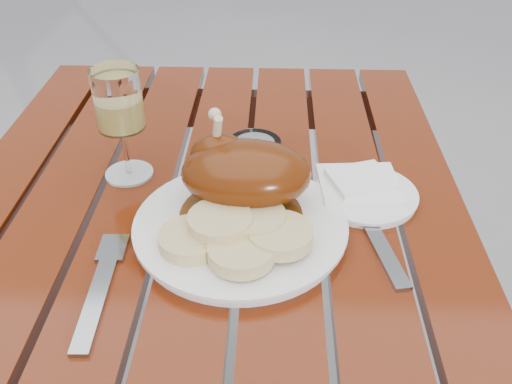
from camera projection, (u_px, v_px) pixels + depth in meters
dinner_plate at (241, 227)px, 0.82m from camera, size 0.40×0.40×0.02m
roast_duck at (242, 173)px, 0.82m from camera, size 0.19×0.18×0.14m
bread_dumplings at (237, 233)px, 0.76m from camera, size 0.21×0.15×0.04m
wine_glass at (122, 125)px, 0.90m from camera, size 0.09×0.09×0.19m
side_plate at (366, 195)px, 0.89m from camera, size 0.18×0.18×0.01m
napkin at (359, 185)px, 0.89m from camera, size 0.13×0.12×0.01m
ashtray at (254, 147)px, 1.00m from camera, size 0.12×0.12×0.02m
fork at (98, 294)px, 0.72m from camera, size 0.03×0.20×0.01m
knife at (373, 232)px, 0.82m from camera, size 0.07×0.24×0.01m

